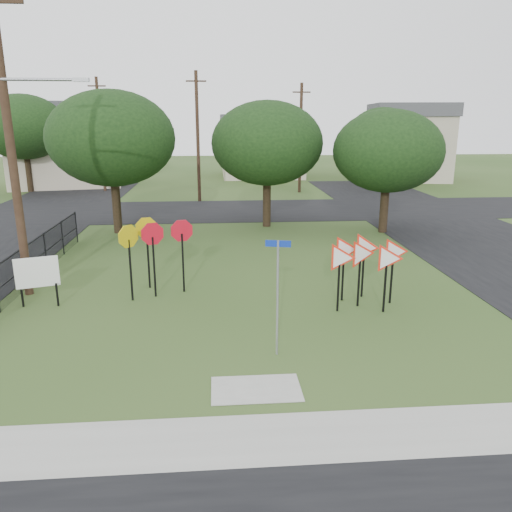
{
  "coord_description": "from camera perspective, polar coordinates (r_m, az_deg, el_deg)",
  "views": [
    {
      "loc": [
        -0.8,
        -12.31,
        5.86
      ],
      "look_at": [
        0.43,
        3.0,
        1.6
      ],
      "focal_mm": 35.0,
      "sensor_mm": 36.0,
      "label": 1
    }
  ],
  "objects": [
    {
      "name": "ground",
      "position": [
        13.65,
        -0.81,
        -9.91
      ],
      "size": [
        140.0,
        140.0,
        0.0
      ],
      "primitive_type": "plane",
      "color": "#2C471A"
    },
    {
      "name": "sidewalk",
      "position": [
        10.03,
        0.89,
        -20.18
      ],
      "size": [
        30.0,
        1.6,
        0.02
      ],
      "primitive_type": "cube",
      "color": "#989990",
      "rests_on": "ground"
    },
    {
      "name": "planting_strip",
      "position": [
        9.08,
        1.68,
        -24.58
      ],
      "size": [
        30.0,
        0.8,
        0.02
      ],
      "primitive_type": "cube",
      "color": "#2C471A",
      "rests_on": "ground"
    },
    {
      "name": "street_right",
      "position": [
        26.37,
        24.58,
        1.26
      ],
      "size": [
        8.0,
        50.0,
        0.02
      ],
      "primitive_type": "cube",
      "color": "black",
      "rests_on": "ground"
    },
    {
      "name": "street_far",
      "position": [
        32.84,
        -3.15,
        5.21
      ],
      "size": [
        60.0,
        8.0,
        0.02
      ],
      "primitive_type": "cube",
      "color": "black",
      "rests_on": "ground"
    },
    {
      "name": "curb_pad",
      "position": [
        11.53,
        0.01,
        -14.97
      ],
      "size": [
        2.0,
        1.2,
        0.02
      ],
      "primitive_type": "cube",
      "color": "#989990",
      "rests_on": "ground"
    },
    {
      "name": "street_name_sign",
      "position": [
        12.4,
        2.48,
        -3.99
      ],
      "size": [
        0.61,
        0.16,
        3.01
      ],
      "color": "#95989D",
      "rests_on": "ground"
    },
    {
      "name": "stop_sign_cluster",
      "position": [
        17.08,
        -11.7,
        1.77
      ],
      "size": [
        2.34,
        1.66,
        2.58
      ],
      "color": "black",
      "rests_on": "ground"
    },
    {
      "name": "yield_sign_cluster",
      "position": [
        16.15,
        12.32,
        0.03
      ],
      "size": [
        2.86,
        1.76,
        2.24
      ],
      "color": "black",
      "rests_on": "ground"
    },
    {
      "name": "info_board",
      "position": [
        17.25,
        -23.73,
        -1.91
      ],
      "size": [
        1.26,
        0.43,
        1.64
      ],
      "color": "black",
      "rests_on": "ground"
    },
    {
      "name": "utility_pole_main",
      "position": [
        18.0,
        -26.15,
        11.9
      ],
      "size": [
        3.55,
        0.33,
        10.0
      ],
      "color": "#3D291C",
      "rests_on": "ground"
    },
    {
      "name": "far_pole_a",
      "position": [
        36.35,
        -6.67,
        13.41
      ],
      "size": [
        1.4,
        0.24,
        9.0
      ],
      "color": "#3D291C",
      "rests_on": "ground"
    },
    {
      "name": "far_pole_b",
      "position": [
        40.9,
        5.11,
        13.32
      ],
      "size": [
        1.4,
        0.24,
        8.5
      ],
      "color": "#3D291C",
      "rests_on": "ground"
    },
    {
      "name": "far_pole_c",
      "position": [
        43.31,
        -17.33,
        13.15
      ],
      "size": [
        1.4,
        0.24,
        9.0
      ],
      "color": "#3D291C",
      "rests_on": "ground"
    },
    {
      "name": "fence_run",
      "position": [
        20.4,
        -23.9,
        -0.26
      ],
      "size": [
        0.05,
        11.55,
        1.5
      ],
      "color": "black",
      "rests_on": "ground"
    },
    {
      "name": "house_left",
      "position": [
        48.2,
        -20.96,
        11.87
      ],
      "size": [
        10.58,
        8.88,
        7.2
      ],
      "color": "#BEB299",
      "rests_on": "ground"
    },
    {
      "name": "house_mid",
      "position": [
        52.6,
        0.66,
        12.54
      ],
      "size": [
        8.4,
        8.4,
        6.2
      ],
      "color": "#BEB299",
      "rests_on": "ground"
    },
    {
      "name": "house_right",
      "position": [
        51.88,
        17.06,
        12.4
      ],
      "size": [
        8.3,
        8.3,
        7.2
      ],
      "color": "#BEB299",
      "rests_on": "ground"
    },
    {
      "name": "tree_near_left",
      "position": [
        26.83,
        -16.18,
        12.76
      ],
      "size": [
        6.4,
        6.4,
        7.27
      ],
      "color": "#2E2214",
      "rests_on": "ground"
    },
    {
      "name": "tree_near_mid",
      "position": [
        27.48,
        1.28,
        12.74
      ],
      "size": [
        6.0,
        6.0,
        6.8
      ],
      "color": "#2E2214",
      "rests_on": "ground"
    },
    {
      "name": "tree_near_right",
      "position": [
        26.84,
        14.85,
        11.5
      ],
      "size": [
        5.6,
        5.6,
        6.33
      ],
      "color": "#2E2214",
      "rests_on": "ground"
    },
    {
      "name": "tree_far_left",
      "position": [
        44.96,
        -25.07,
        13.21
      ],
      "size": [
        6.8,
        6.8,
        7.73
      ],
      "color": "#2E2214",
      "rests_on": "ground"
    },
    {
      "name": "tree_far_right",
      "position": [
        46.73,
        14.26,
        13.42
      ],
      "size": [
        6.0,
        6.0,
        6.8
      ],
      "color": "#2E2214",
      "rests_on": "ground"
    }
  ]
}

